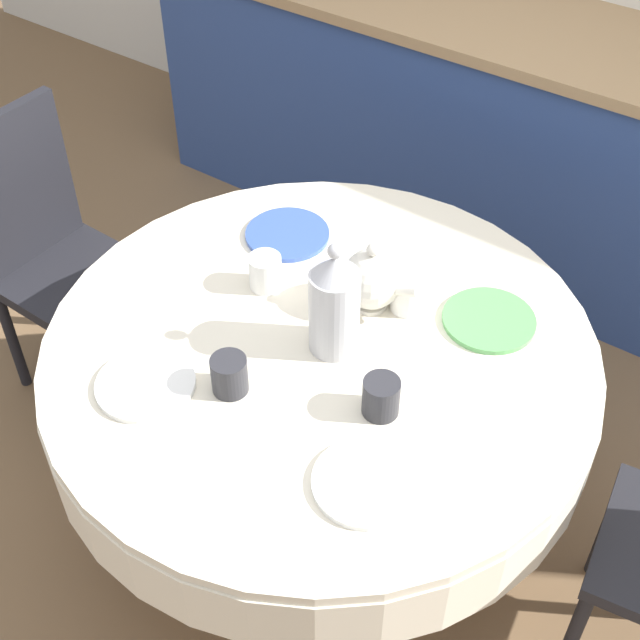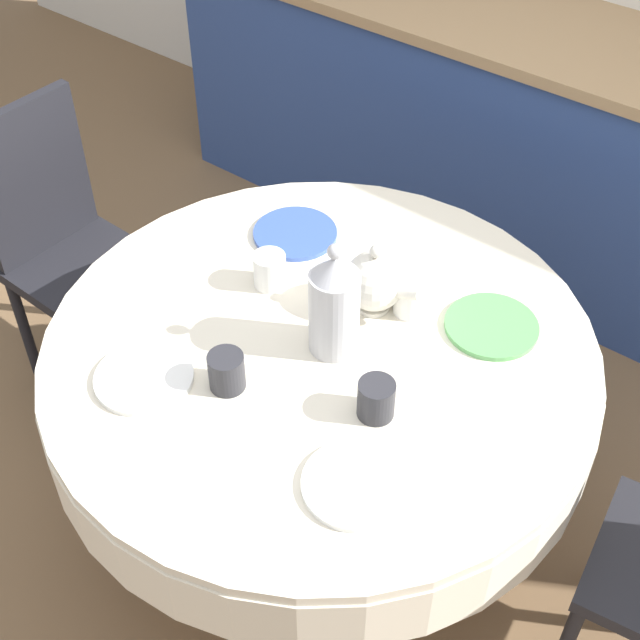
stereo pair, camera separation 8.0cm
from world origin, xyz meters
The scene contains 14 objects.
ground_plane centered at (0.00, 0.00, 0.00)m, with size 12.00×12.00×0.00m, color brown.
kitchen_counter centered at (0.00, 1.49, 0.47)m, with size 3.24×0.64×0.94m.
dining_table centered at (0.00, 0.00, 0.61)m, with size 1.40×1.40×0.73m.
chair_right centered at (-1.05, 0.03, 0.54)m, with size 0.41×0.41×0.97m.
plate_near_left centered at (-0.26, -0.35, 0.74)m, with size 0.24×0.24×0.01m, color white.
cup_near_left centered at (-0.09, -0.24, 0.78)m, with size 0.09×0.09×0.10m, color #28282D.
plate_near_right centered at (0.32, -0.29, 0.74)m, with size 0.24×0.24×0.01m, color white.
cup_near_right centered at (0.24, -0.10, 0.78)m, with size 0.09×0.09×0.10m, color #28282D.
plate_far_left centered at (-0.32, 0.30, 0.74)m, with size 0.24×0.24×0.01m, color #3856AD.
cup_far_left centered at (-0.24, 0.10, 0.78)m, with size 0.09×0.09×0.10m, color white.
plate_far_right centered at (0.31, 0.31, 0.74)m, with size 0.24×0.24×0.01m, color #5BA85B.
cup_far_right centered at (0.11, 0.23, 0.78)m, with size 0.09×0.09×0.10m, color white.
coffee_carafe centered at (0.03, 0.01, 0.87)m, with size 0.12×0.12×0.32m.
teapot centered at (0.03, 0.19, 0.82)m, with size 0.22×0.16×0.20m.
Camera 2 is at (0.95, -1.24, 2.30)m, focal length 50.00 mm.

